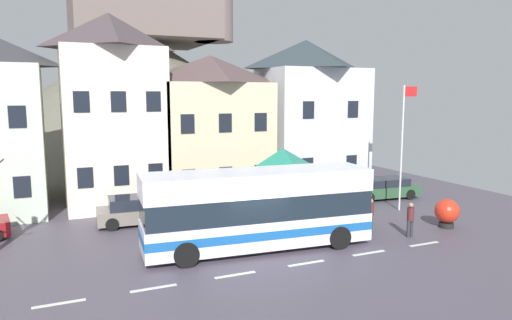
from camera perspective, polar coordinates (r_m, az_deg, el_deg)
ground_plane at (r=19.78m, az=-0.21°, el=-11.58°), size 40.00×60.00×0.07m
townhouse_01 at (r=29.36m, az=-17.13°, el=5.79°), size 5.61×6.15×11.31m
townhouse_02 at (r=30.33m, az=-5.47°, el=4.03°), size 6.87×5.36×9.05m
townhouse_03 at (r=33.95m, az=6.01°, el=5.59°), size 6.80×6.86×10.41m
hilltop_castle at (r=51.69m, az=-13.60°, el=8.22°), size 42.53×42.53×19.50m
transit_bus at (r=20.05m, az=0.23°, el=-6.10°), size 9.96×3.21×3.41m
bus_shelter at (r=24.79m, az=3.27°, el=-0.19°), size 3.60×3.60×3.79m
parked_car_00 at (r=24.91m, az=-14.38°, el=-5.98°), size 4.09×2.18×1.43m
parked_car_01 at (r=27.71m, az=5.11°, el=-4.48°), size 3.99×2.19×1.28m
parked_car_02 at (r=31.06m, az=15.19°, el=-3.34°), size 4.66×2.26×1.30m
pedestrian_00 at (r=24.85m, az=10.42°, el=-5.47°), size 0.28×0.28×1.50m
pedestrian_01 at (r=23.57m, az=13.79°, el=-6.25°), size 0.32×0.34×1.58m
pedestrian_02 at (r=23.04m, az=18.30°, el=-6.76°), size 0.36×0.32×1.63m
pedestrian_03 at (r=24.98m, az=13.65°, el=-5.35°), size 0.31×0.30×1.57m
public_bench at (r=26.57m, az=-0.87°, el=-5.35°), size 1.57×0.48×0.87m
flagpole at (r=27.71m, az=17.50°, el=2.49°), size 0.95×0.10×7.12m
harbour_buoy at (r=25.29m, az=22.24°, el=-5.87°), size 1.20×1.20×1.45m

